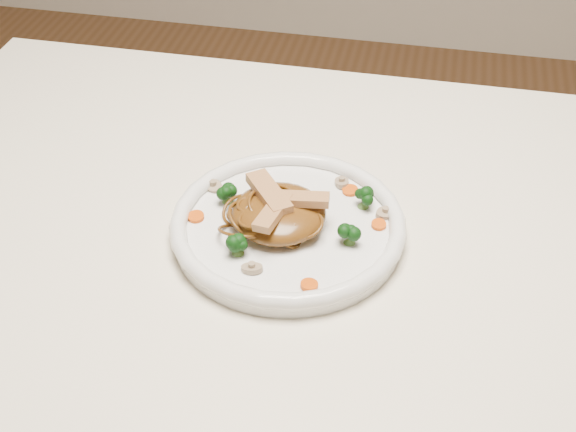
# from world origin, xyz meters

# --- Properties ---
(table) EXTENTS (1.20, 0.80, 0.75)m
(table) POSITION_xyz_m (0.00, 0.00, 0.65)
(table) COLOR beige
(table) RESTS_ON ground
(plate) EXTENTS (0.33, 0.33, 0.02)m
(plate) POSITION_xyz_m (-0.04, -0.00, 0.76)
(plate) COLOR white
(plate) RESTS_ON table
(noodle_mound) EXTENTS (0.14, 0.14, 0.04)m
(noodle_mound) POSITION_xyz_m (-0.05, -0.00, 0.78)
(noodle_mound) COLOR brown
(noodle_mound) RESTS_ON plate
(chicken_a) EXTENTS (0.07, 0.03, 0.01)m
(chicken_a) POSITION_xyz_m (-0.03, 0.00, 0.80)
(chicken_a) COLOR tan
(chicken_a) RESTS_ON noodle_mound
(chicken_b) EXTENTS (0.07, 0.08, 0.01)m
(chicken_b) POSITION_xyz_m (-0.07, 0.01, 0.80)
(chicken_b) COLOR tan
(chicken_b) RESTS_ON noodle_mound
(chicken_c) EXTENTS (0.03, 0.07, 0.01)m
(chicken_c) POSITION_xyz_m (-0.05, -0.03, 0.80)
(chicken_c) COLOR tan
(chicken_c) RESTS_ON noodle_mound
(broccoli_0) EXTENTS (0.04, 0.04, 0.03)m
(broccoli_0) POSITION_xyz_m (0.04, 0.05, 0.78)
(broccoli_0) COLOR black
(broccoli_0) RESTS_ON plate
(broccoli_1) EXTENTS (0.03, 0.03, 0.03)m
(broccoli_1) POSITION_xyz_m (-0.12, 0.02, 0.78)
(broccoli_1) COLOR black
(broccoli_1) RESTS_ON plate
(broccoli_2) EXTENTS (0.02, 0.02, 0.03)m
(broccoli_2) POSITION_xyz_m (-0.09, -0.06, 0.78)
(broccoli_2) COLOR black
(broccoli_2) RESTS_ON plate
(broccoli_3) EXTENTS (0.03, 0.03, 0.03)m
(broccoli_3) POSITION_xyz_m (0.03, -0.02, 0.78)
(broccoli_3) COLOR black
(broccoli_3) RESTS_ON plate
(carrot_0) EXTENTS (0.02, 0.02, 0.00)m
(carrot_0) POSITION_xyz_m (0.02, 0.07, 0.77)
(carrot_0) COLOR #E95908
(carrot_0) RESTS_ON plate
(carrot_1) EXTENTS (0.02, 0.02, 0.00)m
(carrot_1) POSITION_xyz_m (-0.15, -0.01, 0.77)
(carrot_1) COLOR #E95908
(carrot_1) RESTS_ON plate
(carrot_2) EXTENTS (0.02, 0.02, 0.00)m
(carrot_2) POSITION_xyz_m (0.06, 0.02, 0.77)
(carrot_2) COLOR #E95908
(carrot_2) RESTS_ON plate
(carrot_3) EXTENTS (0.03, 0.03, 0.00)m
(carrot_3) POSITION_xyz_m (-0.09, 0.08, 0.77)
(carrot_3) COLOR #E95908
(carrot_3) RESTS_ON plate
(carrot_4) EXTENTS (0.02, 0.02, 0.00)m
(carrot_4) POSITION_xyz_m (0.00, -0.10, 0.77)
(carrot_4) COLOR #E95908
(carrot_4) RESTS_ON plate
(mushroom_0) EXTENTS (0.03, 0.03, 0.01)m
(mushroom_0) POSITION_xyz_m (-0.06, -0.09, 0.77)
(mushroom_0) COLOR tan
(mushroom_0) RESTS_ON plate
(mushroom_1) EXTENTS (0.04, 0.04, 0.01)m
(mushroom_1) POSITION_xyz_m (0.07, 0.04, 0.77)
(mushroom_1) COLOR tan
(mushroom_1) RESTS_ON plate
(mushroom_2) EXTENTS (0.04, 0.04, 0.01)m
(mushroom_2) POSITION_xyz_m (-0.15, 0.05, 0.77)
(mushroom_2) COLOR tan
(mushroom_2) RESTS_ON plate
(mushroom_3) EXTENTS (0.03, 0.03, 0.01)m
(mushroom_3) POSITION_xyz_m (0.01, 0.09, 0.77)
(mushroom_3) COLOR tan
(mushroom_3) RESTS_ON plate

